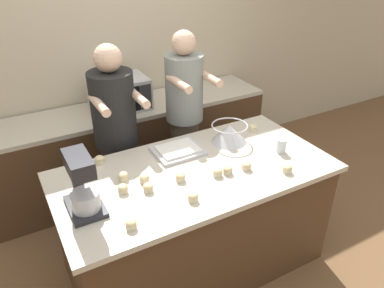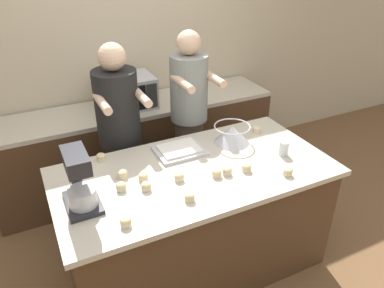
{
  "view_description": "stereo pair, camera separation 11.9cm",
  "coord_description": "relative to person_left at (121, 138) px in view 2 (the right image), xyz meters",
  "views": [
    {
      "loc": [
        -1.09,
        -1.91,
        2.34
      ],
      "look_at": [
        0.0,
        0.05,
        1.08
      ],
      "focal_mm": 35.0,
      "sensor_mm": 36.0,
      "label": 1
    },
    {
      "loc": [
        -0.99,
        -1.97,
        2.34
      ],
      "look_at": [
        0.0,
        0.05,
        1.08
      ],
      "focal_mm": 35.0,
      "sensor_mm": 36.0,
      "label": 2
    }
  ],
  "objects": [
    {
      "name": "ground_plane",
      "position": [
        0.32,
        -0.74,
        -0.87
      ],
      "size": [
        16.0,
        16.0,
        0.0
      ],
      "primitive_type": "plane",
      "color": "brown"
    },
    {
      "name": "back_wall",
      "position": [
        0.32,
        0.91,
        0.48
      ],
      "size": [
        10.0,
        0.06,
        2.7
      ],
      "color": "beige",
      "rests_on": "ground_plane"
    },
    {
      "name": "island_counter",
      "position": [
        0.32,
        -0.74,
        -0.42
      ],
      "size": [
        1.96,
        0.99,
        0.9
      ],
      "color": "#4C331E",
      "rests_on": "ground_plane"
    },
    {
      "name": "back_counter",
      "position": [
        0.32,
        0.56,
        -0.43
      ],
      "size": [
        2.8,
        0.6,
        0.88
      ],
      "color": "#4C331E",
      "rests_on": "ground_plane"
    },
    {
      "name": "person_left",
      "position": [
        0.0,
        0.0,
        0.0
      ],
      "size": [
        0.36,
        0.51,
        1.66
      ],
      "color": "#232328",
      "rests_on": "ground_plane"
    },
    {
      "name": "person_right",
      "position": [
        0.63,
        -0.0,
        0.02
      ],
      "size": [
        0.34,
        0.5,
        1.69
      ],
      "color": "brown",
      "rests_on": "ground_plane"
    },
    {
      "name": "stand_mixer",
      "position": [
        -0.47,
        -0.79,
        0.2
      ],
      "size": [
        0.2,
        0.3,
        0.38
      ],
      "color": "#232328",
      "rests_on": "island_counter"
    },
    {
      "name": "mixing_bowl",
      "position": [
        0.75,
        -0.52,
        0.11
      ],
      "size": [
        0.29,
        0.29,
        0.15
      ],
      "color": "#BCBCC1",
      "rests_on": "island_counter"
    },
    {
      "name": "baking_tray",
      "position": [
        0.33,
        -0.47,
        0.05
      ],
      "size": [
        0.36,
        0.29,
        0.04
      ],
      "color": "#BCBCC1",
      "rests_on": "island_counter"
    },
    {
      "name": "microwave_oven",
      "position": [
        0.24,
        0.56,
        0.16
      ],
      "size": [
        0.52,
        0.38,
        0.3
      ],
      "color": "#B7B7BC",
      "rests_on": "back_counter"
    },
    {
      "name": "drinking_glass",
      "position": [
        1.0,
        -0.85,
        0.09
      ],
      "size": [
        0.07,
        0.07,
        0.11
      ],
      "color": "silver",
      "rests_on": "island_counter"
    },
    {
      "name": "cupcake_0",
      "position": [
        -0.24,
        -0.33,
        0.06
      ],
      "size": [
        0.07,
        0.07,
        0.06
      ],
      "color": "beige",
      "rests_on": "island_counter"
    },
    {
      "name": "cupcake_1",
      "position": [
        0.41,
        -0.88,
        0.06
      ],
      "size": [
        0.07,
        0.07,
        0.06
      ],
      "color": "beige",
      "rests_on": "island_counter"
    },
    {
      "name": "cupcake_2",
      "position": [
        0.17,
        -0.81,
        0.06
      ],
      "size": [
        0.07,
        0.07,
        0.06
      ],
      "color": "beige",
      "rests_on": "island_counter"
    },
    {
      "name": "cupcake_3",
      "position": [
        0.86,
        -1.08,
        0.06
      ],
      "size": [
        0.07,
        0.07,
        0.06
      ],
      "color": "beige",
      "rests_on": "island_counter"
    },
    {
      "name": "cupcake_4",
      "position": [
        -0.29,
        -1.09,
        0.06
      ],
      "size": [
        0.07,
        0.07,
        0.06
      ],
      "color": "beige",
      "rests_on": "island_counter"
    },
    {
      "name": "cupcake_5",
      "position": [
        1.03,
        -0.46,
        0.06
      ],
      "size": [
        0.07,
        0.07,
        0.06
      ],
      "color": "beige",
      "rests_on": "island_counter"
    },
    {
      "name": "cupcake_6",
      "position": [
        -0.16,
        -0.61,
        0.06
      ],
      "size": [
        0.07,
        0.07,
        0.06
      ],
      "color": "beige",
      "rests_on": "island_counter"
    },
    {
      "name": "cupcake_7",
      "position": [
        0.49,
        -0.89,
        0.06
      ],
      "size": [
        0.07,
        0.07,
        0.06
      ],
      "color": "beige",
      "rests_on": "island_counter"
    },
    {
      "name": "cupcake_8",
      "position": [
        -0.21,
        -0.75,
        0.06
      ],
      "size": [
        0.07,
        0.07,
        0.06
      ],
      "color": "beige",
      "rests_on": "island_counter"
    },
    {
      "name": "cupcake_9",
      "position": [
        -0.07,
        -0.82,
        0.06
      ],
      "size": [
        0.07,
        0.07,
        0.06
      ],
      "color": "beige",
      "rests_on": "island_counter"
    },
    {
      "name": "cupcake_10",
      "position": [
        -0.05,
        -0.71,
        0.06
      ],
      "size": [
        0.07,
        0.07,
        0.06
      ],
      "color": "beige",
      "rests_on": "island_counter"
    },
    {
      "name": "cupcake_11",
      "position": [
        0.63,
        -0.91,
        0.06
      ],
      "size": [
        0.07,
        0.07,
        0.06
      ],
      "color": "beige",
      "rests_on": "island_counter"
    },
    {
      "name": "cupcake_12",
      "position": [
        0.13,
        -1.04,
        0.06
      ],
      "size": [
        0.07,
        0.07,
        0.06
      ],
      "color": "beige",
      "rests_on": "island_counter"
    },
    {
      "name": "cupcake_13",
      "position": [
        -0.42,
        -0.38,
        0.06
      ],
      "size": [
        0.07,
        0.07,
        0.06
      ],
      "color": "beige",
      "rests_on": "island_counter"
    }
  ]
}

